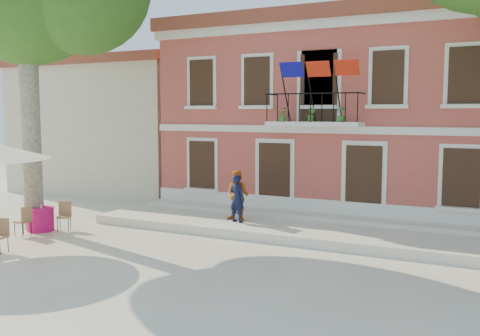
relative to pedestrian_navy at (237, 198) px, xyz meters
name	(u,v)px	position (x,y,z in m)	size (l,w,h in m)	color
ground	(172,260)	(0.02, -3.85, -1.08)	(90.00, 90.00, 0.00)	beige
main_building	(349,115)	(2.03, 6.14, 2.70)	(13.50, 9.59, 7.50)	#B14540
neighbor_west	(137,125)	(-9.48, 7.15, 2.13)	(9.40, 9.40, 6.40)	beige
terrace	(301,229)	(2.02, 0.55, -0.93)	(14.00, 3.40, 0.30)	silver
pedestrian_navy	(237,198)	(0.00, 0.00, 0.00)	(0.57, 0.38, 1.57)	black
pedestrian_orange	(238,196)	(-0.10, 0.27, 0.05)	(0.81, 0.63, 1.67)	#D06418
cafe_table_3	(41,218)	(-5.81, -2.86, -0.66)	(1.87, 1.65, 0.95)	#E5157D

